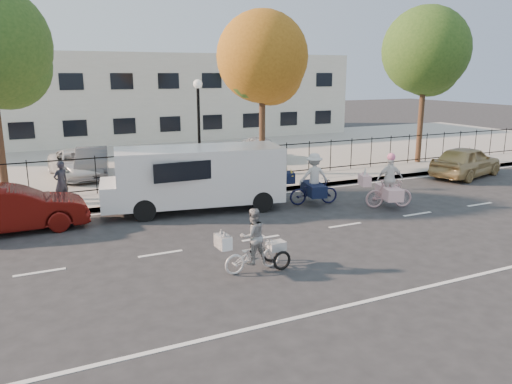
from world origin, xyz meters
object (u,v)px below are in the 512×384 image
unicorn_bike (388,188)px  lot_car_b (77,164)px  gold_sedan (466,161)px  lamppost (199,114)px  zebra_trike (253,247)px  white_van (197,176)px  lot_car_c (92,162)px  bull_bike (313,184)px  pedestrian (61,182)px  lot_car_d (261,148)px  red_sedan (12,209)px

unicorn_bike → lot_car_b: unicorn_bike is taller
unicorn_bike → gold_sedan: unicorn_bike is taller
lamppost → gold_sedan: (11.98, -2.91, -2.38)m
zebra_trike → lot_car_b: 13.18m
white_van → unicorn_bike: bearing=-13.4°
lamppost → lot_car_b: lamppost is taller
white_van → lot_car_c: bearing=120.4°
lamppost → unicorn_bike: (5.13, -5.66, -2.38)m
bull_bike → pedestrian: (-8.38, 3.45, 0.17)m
bull_bike → lot_car_d: (2.15, 8.75, 0.01)m
unicorn_bike → lot_car_d: (-0.05, 10.31, 0.03)m
lot_car_b → lot_car_c: (0.64, -0.08, 0.04)m
unicorn_bike → lot_car_d: unicorn_bike is taller
red_sedan → gold_sedan: size_ratio=1.01×
zebra_trike → lot_car_c: (-2.05, 12.83, 0.18)m
zebra_trike → lot_car_d: 15.18m
lot_car_b → lot_car_c: 0.64m
lamppost → pedestrian: lamppost is taller
white_van → lot_car_c: white_van is taller
red_sedan → lot_car_b: red_sedan is taller
lamppost → red_sedan: bearing=-156.9°
white_van → zebra_trike: bearing=-86.0°
zebra_trike → white_van: 5.97m
zebra_trike → white_van: white_van is taller
unicorn_bike → lamppost: bearing=60.5°
zebra_trike → lot_car_b: (-2.69, 12.90, 0.14)m
white_van → pedestrian: size_ratio=4.19×
bull_bike → lot_car_d: size_ratio=0.58×
zebra_trike → bull_bike: bearing=-47.2°
gold_sedan → lot_car_d: (-6.90, 7.56, 0.04)m
zebra_trike → lot_car_b: bearing=8.7°
pedestrian → lot_car_d: size_ratio=0.43×
zebra_trike → bull_bike: size_ratio=0.88×
lot_car_c → lot_car_d: (8.87, 0.73, -0.02)m
lamppost → lot_car_c: bearing=134.1°
unicorn_bike → lot_car_b: (-9.56, 9.65, 0.02)m
lamppost → unicorn_bike: bearing=-47.8°
lot_car_d → lot_car_c: bearing=-168.2°
lamppost → zebra_trike: (-1.74, -8.91, -2.50)m
zebra_trike → pedestrian: bearing=21.2°
unicorn_bike → red_sedan: bearing=96.0°
zebra_trike → lot_car_d: bearing=-29.7°
white_van → red_sedan: white_van is taller
unicorn_bike → lot_car_c: 13.09m
lamppost → lot_car_c: 5.92m
lamppost → lot_car_d: 7.27m
lot_car_c → lot_car_d: 8.90m
zebra_trike → gold_sedan: bearing=-69.4°
white_van → lot_car_b: (-3.27, 6.99, -0.47)m
pedestrian → lot_car_c: bearing=-142.4°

